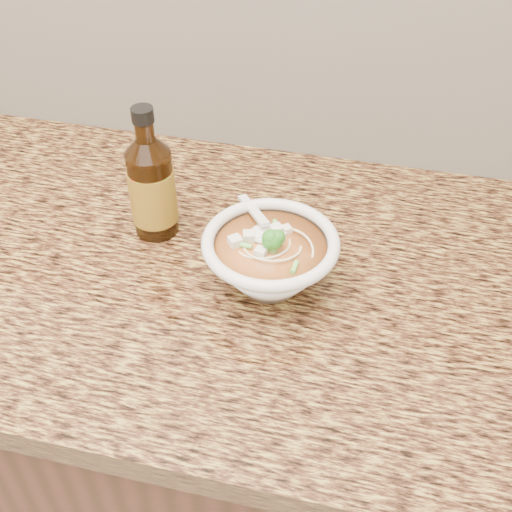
# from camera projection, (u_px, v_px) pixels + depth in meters

# --- Properties ---
(cabinet) EXTENTS (4.00, 0.65, 0.86)m
(cabinet) POSITION_uv_depth(u_px,v_px,m) (125.00, 415.00, 1.29)
(cabinet) COLOR #351F0F
(cabinet) RESTS_ON ground
(counter_slab) EXTENTS (4.00, 0.68, 0.04)m
(counter_slab) POSITION_uv_depth(u_px,v_px,m) (86.00, 246.00, 0.99)
(counter_slab) COLOR #A98F3E
(counter_slab) RESTS_ON cabinet
(soup_bowl) EXTENTS (0.19, 0.19, 0.10)m
(soup_bowl) POSITION_uv_depth(u_px,v_px,m) (270.00, 260.00, 0.87)
(soup_bowl) COLOR silver
(soup_bowl) RESTS_ON counter_slab
(hot_sauce_bottle) EXTENTS (0.09, 0.09, 0.21)m
(hot_sauce_bottle) POSITION_uv_depth(u_px,v_px,m) (152.00, 188.00, 0.94)
(hot_sauce_bottle) COLOR #321906
(hot_sauce_bottle) RESTS_ON counter_slab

